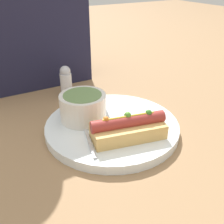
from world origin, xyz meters
TOP-DOWN VIEW (x-y plane):
  - ground_plane at (0.00, 0.00)m, footprint 4.00×4.00m
  - dinner_plate at (0.00, 0.00)m, footprint 0.29×0.29m
  - hot_dog at (0.00, -0.06)m, footprint 0.16×0.09m
  - soup_bowl at (-0.05, 0.05)m, footprint 0.10×0.10m
  - spoon at (-0.06, 0.02)m, footprint 0.06×0.15m
  - salt_shaker at (-0.02, 0.23)m, footprint 0.03×0.03m

SIDE VIEW (x-z plane):
  - ground_plane at x=0.00m, z-range 0.00..0.00m
  - dinner_plate at x=0.00m, z-range 0.00..0.02m
  - spoon at x=-0.06m, z-range 0.02..0.03m
  - hot_dog at x=0.00m, z-range 0.01..0.07m
  - salt_shaker at x=-0.02m, z-range 0.00..0.09m
  - soup_bowl at x=-0.05m, z-range 0.02..0.08m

